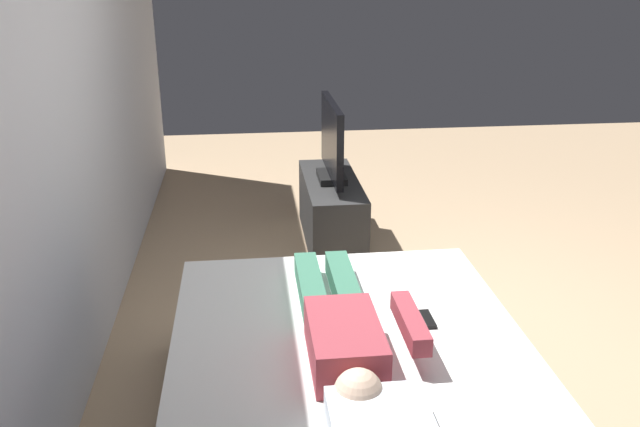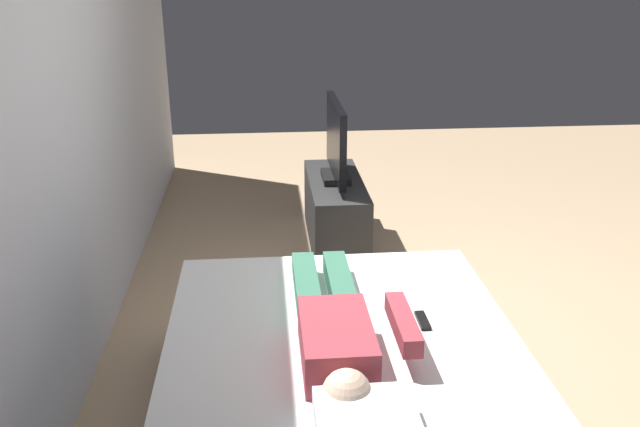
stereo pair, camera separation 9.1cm
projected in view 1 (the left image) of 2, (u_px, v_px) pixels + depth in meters
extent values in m
plane|color=tan|center=(426.00, 343.00, 3.81)|extent=(10.00, 10.00, 0.00)
cube|color=silver|center=(73.00, 93.00, 3.48)|extent=(6.40, 0.10, 2.80)
cube|color=#333338|center=(351.00, 424.00, 2.91)|extent=(1.95, 1.60, 0.30)
cube|color=white|center=(352.00, 372.00, 2.82)|extent=(1.87, 1.52, 0.24)
cube|color=#993842|center=(344.00, 343.00, 2.64)|extent=(0.48, 0.28, 0.18)
sphere|color=beige|center=(358.00, 393.00, 2.34)|extent=(0.18, 0.18, 0.18)
cube|color=#387056|center=(344.00, 287.00, 3.16)|extent=(0.60, 0.11, 0.11)
cube|color=#387056|center=(311.00, 289.00, 3.15)|extent=(0.60, 0.11, 0.11)
cube|color=#993842|center=(410.00, 322.00, 2.71)|extent=(0.40, 0.08, 0.08)
cube|color=black|center=(428.00, 319.00, 2.98)|extent=(0.15, 0.04, 0.02)
cube|color=#2D2D2D|center=(331.00, 211.00, 5.09)|extent=(1.10, 0.40, 0.50)
cube|color=black|center=(332.00, 177.00, 4.99)|extent=(0.32, 0.20, 0.05)
cube|color=black|center=(332.00, 138.00, 4.88)|extent=(0.88, 0.05, 0.54)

